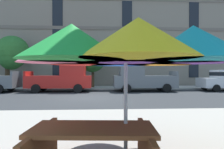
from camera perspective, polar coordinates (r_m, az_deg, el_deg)
The scene contains 9 objects.
ground_plane at distance 12.13m, azimuth -7.73°, elevation -6.81°, with size 120.00×120.00×0.00m, color #2D3033.
sidewalk_far at distance 18.88m, azimuth -6.06°, elevation -3.95°, with size 56.00×3.60×0.12m, color #B2ADA3.
apartment_building at distance 27.43m, azimuth -5.18°, elevation 10.79°, with size 45.22×12.08×12.80m.
pickup_red at distance 16.01m, azimuth -14.45°, elevation -1.32°, with size 5.10×2.12×2.20m.
pickup_gray_midblock at distance 16.04m, azimuth 8.75°, elevation -1.31°, with size 5.10×2.12×2.20m.
street_tree_left at distance 20.81m, azimuth -27.57°, elevation 5.51°, with size 3.06×3.06×5.09m.
street_tree_middle at distance 18.81m, azimuth -5.60°, elevation 5.44°, with size 2.86×3.16×4.48m.
patio_umbrella at distance 3.04m, azimuth 4.11°, elevation 7.56°, with size 3.29×3.29×2.22m.
picnic_table at distance 3.03m, azimuth -5.64°, elevation -20.41°, with size 1.90×1.64×0.77m.
Camera 1 is at (0.97, -11.99, 1.57)m, focal length 30.72 mm.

